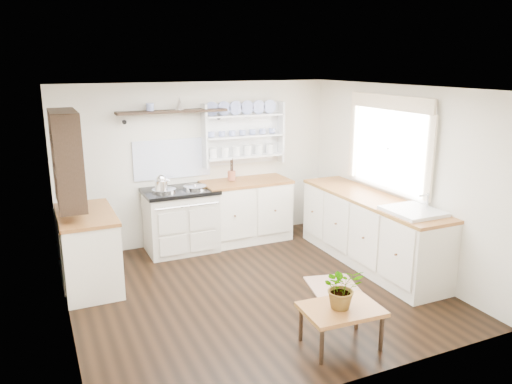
% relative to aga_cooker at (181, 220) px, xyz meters
% --- Properties ---
extents(floor, '(4.00, 3.80, 0.01)m').
position_rel_aga_cooker_xyz_m(floor, '(0.40, -1.57, -0.45)').
color(floor, black).
rests_on(floor, ground).
extents(wall_back, '(4.00, 0.02, 2.30)m').
position_rel_aga_cooker_xyz_m(wall_back, '(0.40, 0.33, 0.70)').
color(wall_back, beige).
rests_on(wall_back, ground).
extents(wall_right, '(0.02, 3.80, 2.30)m').
position_rel_aga_cooker_xyz_m(wall_right, '(2.40, -1.57, 0.70)').
color(wall_right, beige).
rests_on(wall_right, ground).
extents(wall_left, '(0.02, 3.80, 2.30)m').
position_rel_aga_cooker_xyz_m(wall_left, '(-1.60, -1.57, 0.70)').
color(wall_left, beige).
rests_on(wall_left, ground).
extents(ceiling, '(4.00, 3.80, 0.01)m').
position_rel_aga_cooker_xyz_m(ceiling, '(0.40, -1.57, 1.85)').
color(ceiling, white).
rests_on(ceiling, wall_back).
extents(window, '(0.08, 1.55, 1.22)m').
position_rel_aga_cooker_xyz_m(window, '(2.35, -1.42, 1.12)').
color(window, white).
rests_on(window, wall_right).
extents(aga_cooker, '(0.98, 0.69, 0.91)m').
position_rel_aga_cooker_xyz_m(aga_cooker, '(0.00, 0.00, 0.00)').
color(aga_cooker, beige).
rests_on(aga_cooker, floor).
extents(back_cabinets, '(1.27, 0.63, 0.90)m').
position_rel_aga_cooker_xyz_m(back_cabinets, '(1.00, 0.03, 0.01)').
color(back_cabinets, white).
rests_on(back_cabinets, floor).
extents(right_cabinets, '(0.62, 2.43, 0.90)m').
position_rel_aga_cooker_xyz_m(right_cabinets, '(2.10, -1.47, 0.01)').
color(right_cabinets, white).
rests_on(right_cabinets, floor).
extents(belfast_sink, '(0.55, 0.60, 0.45)m').
position_rel_aga_cooker_xyz_m(belfast_sink, '(2.10, -2.22, 0.35)').
color(belfast_sink, white).
rests_on(belfast_sink, right_cabinets).
extents(left_cabinets, '(0.62, 1.13, 0.90)m').
position_rel_aga_cooker_xyz_m(left_cabinets, '(-1.30, -0.67, 0.01)').
color(left_cabinets, white).
rests_on(left_cabinets, floor).
extents(plate_rack, '(1.20, 0.22, 0.90)m').
position_rel_aga_cooker_xyz_m(plate_rack, '(1.05, 0.29, 1.11)').
color(plate_rack, white).
rests_on(plate_rack, wall_back).
extents(high_shelf, '(1.50, 0.29, 0.16)m').
position_rel_aga_cooker_xyz_m(high_shelf, '(-0.00, 0.21, 1.46)').
color(high_shelf, black).
rests_on(high_shelf, wall_back).
extents(left_shelving, '(0.28, 0.80, 1.05)m').
position_rel_aga_cooker_xyz_m(left_shelving, '(-1.44, -0.67, 1.10)').
color(left_shelving, black).
rests_on(left_shelving, wall_left).
extents(kettle, '(0.17, 0.17, 0.20)m').
position_rel_aga_cooker_xyz_m(kettle, '(-0.28, -0.12, 0.58)').
color(kettle, silver).
rests_on(kettle, aga_cooker).
extents(utensil_crock, '(0.11, 0.11, 0.13)m').
position_rel_aga_cooker_xyz_m(utensil_crock, '(0.81, 0.11, 0.53)').
color(utensil_crock, '#A75A3D').
rests_on(utensil_crock, back_cabinets).
extents(center_table, '(0.74, 0.55, 0.39)m').
position_rel_aga_cooker_xyz_m(center_table, '(0.65, -2.97, -0.11)').
color(center_table, brown).
rests_on(center_table, floor).
extents(potted_plant, '(0.44, 0.40, 0.40)m').
position_rel_aga_cooker_xyz_m(potted_plant, '(0.65, -2.97, 0.14)').
color(potted_plant, '#3F7233').
rests_on(potted_plant, center_table).
extents(floor_rug, '(0.73, 0.95, 0.02)m').
position_rel_aga_cooker_xyz_m(floor_rug, '(1.25, -2.00, -0.44)').
color(floor_rug, brown).
rests_on(floor_rug, floor).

